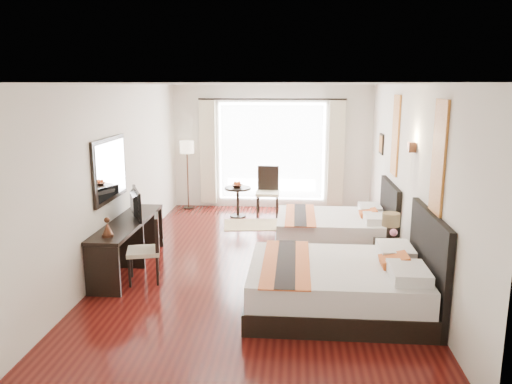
# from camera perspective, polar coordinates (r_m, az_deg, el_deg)

# --- Properties ---
(floor) EXTENTS (4.50, 7.50, 0.01)m
(floor) POSITION_cam_1_polar(r_m,az_deg,el_deg) (8.07, 0.39, -8.08)
(floor) COLOR #3C0D0B
(floor) RESTS_ON ground
(ceiling) EXTENTS (4.50, 7.50, 0.02)m
(ceiling) POSITION_cam_1_polar(r_m,az_deg,el_deg) (7.58, 0.42, 12.18)
(ceiling) COLOR white
(ceiling) RESTS_ON wall_headboard
(wall_headboard) EXTENTS (0.01, 7.50, 2.80)m
(wall_headboard) POSITION_cam_1_polar(r_m,az_deg,el_deg) (7.86, 16.95, 1.47)
(wall_headboard) COLOR silver
(wall_headboard) RESTS_ON floor
(wall_desk) EXTENTS (0.01, 7.50, 2.80)m
(wall_desk) POSITION_cam_1_polar(r_m,az_deg,el_deg) (8.18, -15.49, 1.94)
(wall_desk) COLOR silver
(wall_desk) RESTS_ON floor
(wall_window) EXTENTS (4.50, 0.01, 2.80)m
(wall_window) POSITION_cam_1_polar(r_m,az_deg,el_deg) (11.40, 1.81, 5.14)
(wall_window) COLOR silver
(wall_window) RESTS_ON floor
(wall_entry) EXTENTS (4.50, 0.01, 2.80)m
(wall_entry) POSITION_cam_1_polar(r_m,az_deg,el_deg) (4.09, -3.52, -7.62)
(wall_entry) COLOR silver
(wall_entry) RESTS_ON floor
(window_glass) EXTENTS (2.40, 0.02, 2.20)m
(window_glass) POSITION_cam_1_polar(r_m,az_deg,el_deg) (11.40, 1.80, 4.63)
(window_glass) COLOR white
(window_glass) RESTS_ON wall_window
(sheer_curtain) EXTENTS (2.30, 0.02, 2.10)m
(sheer_curtain) POSITION_cam_1_polar(r_m,az_deg,el_deg) (11.34, 1.78, 4.59)
(sheer_curtain) COLOR white
(sheer_curtain) RESTS_ON wall_window
(drape_left) EXTENTS (0.35, 0.14, 2.35)m
(drape_left) POSITION_cam_1_polar(r_m,az_deg,el_deg) (11.46, -5.51, 4.53)
(drape_left) COLOR beige
(drape_left) RESTS_ON floor
(drape_right) EXTENTS (0.35, 0.14, 2.35)m
(drape_right) POSITION_cam_1_polar(r_m,az_deg,el_deg) (11.32, 9.14, 4.33)
(drape_right) COLOR beige
(drape_right) RESTS_ON floor
(art_panel_near) EXTENTS (0.03, 0.50, 1.35)m
(art_panel_near) POSITION_cam_1_polar(r_m,az_deg,el_deg) (6.25, 20.16, 3.73)
(art_panel_near) COLOR #973D16
(art_panel_near) RESTS_ON wall_headboard
(art_panel_far) EXTENTS (0.03, 0.50, 1.35)m
(art_panel_far) POSITION_cam_1_polar(r_m,az_deg,el_deg) (8.80, 15.66, 6.25)
(art_panel_far) COLOR #973D16
(art_panel_far) RESTS_ON wall_headboard
(wall_sconce) EXTENTS (0.10, 0.14, 0.14)m
(wall_sconce) POSITION_cam_1_polar(r_m,az_deg,el_deg) (7.43, 17.36, 4.90)
(wall_sconce) COLOR #422517
(wall_sconce) RESTS_ON wall_headboard
(mirror_frame) EXTENTS (0.04, 1.25, 0.95)m
(mirror_frame) POSITION_cam_1_polar(r_m,az_deg,el_deg) (7.77, -16.39, 2.50)
(mirror_frame) COLOR black
(mirror_frame) RESTS_ON wall_desk
(mirror_glass) EXTENTS (0.01, 1.12, 0.82)m
(mirror_glass) POSITION_cam_1_polar(r_m,az_deg,el_deg) (7.76, -16.21, 2.50)
(mirror_glass) COLOR white
(mirror_glass) RESTS_ON mirror_frame
(bed_near) EXTENTS (2.26, 1.76, 1.28)m
(bed_near) POSITION_cam_1_polar(r_m,az_deg,el_deg) (6.48, 9.93, -10.32)
(bed_near) COLOR black
(bed_near) RESTS_ON floor
(bed_far) EXTENTS (2.02, 1.57, 1.13)m
(bed_far) POSITION_cam_1_polar(r_m,az_deg,el_deg) (8.99, 9.19, -4.11)
(bed_far) COLOR black
(bed_far) RESTS_ON floor
(nightstand) EXTENTS (0.42, 0.52, 0.50)m
(nightstand) POSITION_cam_1_polar(r_m,az_deg,el_deg) (7.75, 15.00, -7.37)
(nightstand) COLOR black
(nightstand) RESTS_ON floor
(table_lamp) EXTENTS (0.26, 0.26, 0.42)m
(table_lamp) POSITION_cam_1_polar(r_m,az_deg,el_deg) (7.73, 15.15, -3.29)
(table_lamp) COLOR black
(table_lamp) RESTS_ON nightstand
(vase) EXTENTS (0.14, 0.14, 0.13)m
(vase) POSITION_cam_1_polar(r_m,az_deg,el_deg) (7.55, 15.40, -5.39)
(vase) COLOR black
(vase) RESTS_ON nightstand
(console_desk) EXTENTS (0.50, 2.20, 0.76)m
(console_desk) POSITION_cam_1_polar(r_m,az_deg,el_deg) (7.97, -14.33, -5.84)
(console_desk) COLOR black
(console_desk) RESTS_ON floor
(television) EXTENTS (0.42, 0.76, 0.45)m
(television) POSITION_cam_1_polar(r_m,az_deg,el_deg) (7.96, -14.03, -1.32)
(television) COLOR black
(television) RESTS_ON console_desk
(bronze_figurine) EXTENTS (0.20, 0.20, 0.24)m
(bronze_figurine) POSITION_cam_1_polar(r_m,az_deg,el_deg) (7.10, -16.62, -3.98)
(bronze_figurine) COLOR #422517
(bronze_figurine) RESTS_ON console_desk
(desk_chair) EXTENTS (0.55, 0.55, 0.98)m
(desk_chair) POSITION_cam_1_polar(r_m,az_deg,el_deg) (7.42, -12.52, -7.76)
(desk_chair) COLOR beige
(desk_chair) RESTS_ON floor
(floor_lamp) EXTENTS (0.31, 0.31, 1.56)m
(floor_lamp) POSITION_cam_1_polar(r_m,az_deg,el_deg) (11.37, -7.89, 4.59)
(floor_lamp) COLOR black
(floor_lamp) RESTS_ON floor
(side_table) EXTENTS (0.56, 0.56, 0.65)m
(side_table) POSITION_cam_1_polar(r_m,az_deg,el_deg) (10.72, -2.08, -1.16)
(side_table) COLOR black
(side_table) RESTS_ON floor
(fruit_bowl) EXTENTS (0.26, 0.26, 0.06)m
(fruit_bowl) POSITION_cam_1_polar(r_m,az_deg,el_deg) (10.64, -2.17, 0.68)
(fruit_bowl) COLOR #4C291B
(fruit_bowl) RESTS_ON side_table
(window_chair) EXTENTS (0.49, 0.49, 1.06)m
(window_chair) POSITION_cam_1_polar(r_m,az_deg,el_deg) (10.84, 1.33, -1.00)
(window_chair) COLOR beige
(window_chair) RESTS_ON floor
(jute_rug) EXTENTS (1.37, 1.02, 0.01)m
(jute_rug) POSITION_cam_1_polar(r_m,az_deg,el_deg) (10.16, -0.03, -3.74)
(jute_rug) COLOR tan
(jute_rug) RESTS_ON floor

